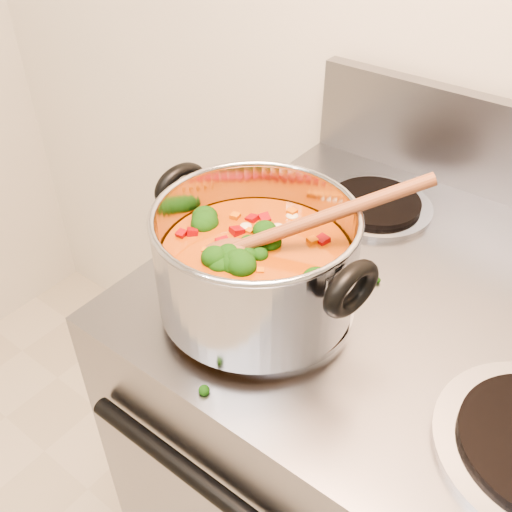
{
  "coord_description": "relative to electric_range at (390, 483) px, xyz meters",
  "views": [
    {
      "loc": [
        0.09,
        0.58,
        1.44
      ],
      "look_at": [
        -0.23,
        1.0,
        1.01
      ],
      "focal_mm": 40.0,
      "sensor_mm": 36.0,
      "label": 1
    }
  ],
  "objects": [
    {
      "name": "electric_range",
      "position": [
        0.0,
        0.0,
        0.0
      ],
      "size": [
        0.74,
        0.67,
        1.08
      ],
      "color": "gray",
      "rests_on": "ground"
    },
    {
      "name": "cooktop_crumbs",
      "position": [
        -0.09,
        -0.08,
        0.46
      ],
      "size": [
        0.13,
        0.23,
        0.01
      ],
      "color": "black",
      "rests_on": "electric_range"
    },
    {
      "name": "wooden_spoon",
      "position": [
        -0.17,
        -0.15,
        0.57
      ],
      "size": [
        0.23,
        0.22,
        0.12
      ],
      "rotation": [
        0.0,
        0.0,
        0.76
      ],
      "color": "brown",
      "rests_on": "stockpot"
    },
    {
      "name": "stockpot",
      "position": [
        -0.18,
        -0.16,
        0.53
      ],
      "size": [
        0.31,
        0.25,
        0.15
      ],
      "rotation": [
        0.0,
        0.0,
        -0.14
      ],
      "color": "#A7A7AF",
      "rests_on": "electric_range"
    }
  ]
}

